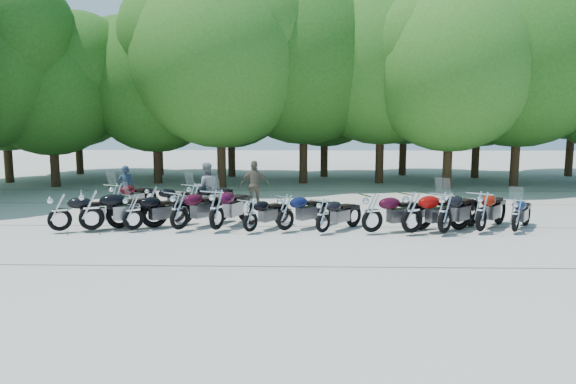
{
  "coord_description": "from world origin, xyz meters",
  "views": [
    {
      "loc": [
        0.39,
        -14.32,
        3.27
      ],
      "look_at": [
        0.0,
        1.5,
        1.1
      ],
      "focal_mm": 32.0,
      "sensor_mm": 36.0,
      "label": 1
    }
  ],
  "objects_px": {
    "motorcycle_7": "(323,215)",
    "motorcycle_11": "(482,210)",
    "motorcycle_9": "(412,211)",
    "motorcycle_14": "(153,199)",
    "motorcycle_8": "(372,212)",
    "rider_1": "(206,188)",
    "motorcycle_4": "(217,208)",
    "motorcycle_5": "(250,214)",
    "motorcycle_3": "(179,209)",
    "motorcycle_12": "(516,214)",
    "motorcycle_1": "(91,209)",
    "motorcycle_2": "(133,211)",
    "rider_0": "(126,187)",
    "motorcycle_0": "(59,211)",
    "motorcycle_15": "(194,198)",
    "motorcycle_13": "(117,198)",
    "motorcycle_6": "(285,211)",
    "rider_2": "(255,185)",
    "motorcycle_10": "(445,211)"
  },
  "relations": [
    {
      "from": "motorcycle_8",
      "to": "motorcycle_13",
      "type": "distance_m",
      "value": 8.94
    },
    {
      "from": "motorcycle_15",
      "to": "rider_1",
      "type": "xyz_separation_m",
      "value": [
        0.28,
        0.85,
        0.25
      ]
    },
    {
      "from": "motorcycle_3",
      "to": "rider_1",
      "type": "bearing_deg",
      "value": -59.36
    },
    {
      "from": "motorcycle_5",
      "to": "motorcycle_11",
      "type": "height_order",
      "value": "motorcycle_11"
    },
    {
      "from": "motorcycle_7",
      "to": "rider_2",
      "type": "distance_m",
      "value": 4.96
    },
    {
      "from": "motorcycle_0",
      "to": "motorcycle_11",
      "type": "xyz_separation_m",
      "value": [
        12.42,
        0.24,
        0.04
      ]
    },
    {
      "from": "motorcycle_5",
      "to": "rider_1",
      "type": "xyz_separation_m",
      "value": [
        -1.94,
        3.52,
        0.33
      ]
    },
    {
      "from": "motorcycle_8",
      "to": "motorcycle_7",
      "type": "bearing_deg",
      "value": 68.06
    },
    {
      "from": "motorcycle_0",
      "to": "motorcycle_8",
      "type": "height_order",
      "value": "motorcycle_8"
    },
    {
      "from": "motorcycle_13",
      "to": "rider_2",
      "type": "bearing_deg",
      "value": -137.24
    },
    {
      "from": "motorcycle_0",
      "to": "motorcycle_1",
      "type": "height_order",
      "value": "motorcycle_1"
    },
    {
      "from": "motorcycle_12",
      "to": "rider_0",
      "type": "bearing_deg",
      "value": 15.88
    },
    {
      "from": "motorcycle_13",
      "to": "motorcycle_6",
      "type": "bearing_deg",
      "value": -178.54
    },
    {
      "from": "motorcycle_11",
      "to": "motorcycle_15",
      "type": "xyz_separation_m",
      "value": [
        -9.0,
        2.49,
        -0.05
      ]
    },
    {
      "from": "motorcycle_7",
      "to": "motorcycle_9",
      "type": "relative_size",
      "value": 0.83
    },
    {
      "from": "motorcycle_4",
      "to": "motorcycle_14",
      "type": "relative_size",
      "value": 1.23
    },
    {
      "from": "motorcycle_2",
      "to": "motorcycle_14",
      "type": "distance_m",
      "value": 2.67
    },
    {
      "from": "motorcycle_2",
      "to": "motorcycle_6",
      "type": "bearing_deg",
      "value": -129.98
    },
    {
      "from": "motorcycle_8",
      "to": "motorcycle_12",
      "type": "xyz_separation_m",
      "value": [
        4.23,
        0.2,
        -0.08
      ]
    },
    {
      "from": "motorcycle_8",
      "to": "rider_1",
      "type": "xyz_separation_m",
      "value": [
        -5.5,
        3.53,
        0.23
      ]
    },
    {
      "from": "motorcycle_4",
      "to": "motorcycle_7",
      "type": "xyz_separation_m",
      "value": [
        3.16,
        -0.26,
        -0.13
      ]
    },
    {
      "from": "rider_0",
      "to": "motorcycle_15",
      "type": "bearing_deg",
      "value": 134.15
    },
    {
      "from": "motorcycle_6",
      "to": "motorcycle_14",
      "type": "distance_m",
      "value": 5.42
    },
    {
      "from": "motorcycle_12",
      "to": "motorcycle_9",
      "type": "bearing_deg",
      "value": 39.26
    },
    {
      "from": "motorcycle_9",
      "to": "motorcycle_1",
      "type": "bearing_deg",
      "value": 62.27
    },
    {
      "from": "motorcycle_4",
      "to": "motorcycle_7",
      "type": "distance_m",
      "value": 3.17
    },
    {
      "from": "motorcycle_3",
      "to": "motorcycle_14",
      "type": "relative_size",
      "value": 1.17
    },
    {
      "from": "motorcycle_3",
      "to": "rider_2",
      "type": "relative_size",
      "value": 1.33
    },
    {
      "from": "motorcycle_2",
      "to": "motorcycle_10",
      "type": "height_order",
      "value": "motorcycle_10"
    },
    {
      "from": "motorcycle_8",
      "to": "rider_1",
      "type": "bearing_deg",
      "value": 33.87
    },
    {
      "from": "motorcycle_12",
      "to": "motorcycle_15",
      "type": "height_order",
      "value": "motorcycle_15"
    },
    {
      "from": "motorcycle_3",
      "to": "rider_1",
      "type": "xyz_separation_m",
      "value": [
        0.21,
        3.31,
        0.22
      ]
    },
    {
      "from": "motorcycle_12",
      "to": "motorcycle_7",
      "type": "bearing_deg",
      "value": 36.42
    },
    {
      "from": "motorcycle_1",
      "to": "motorcycle_4",
      "type": "bearing_deg",
      "value": -111.64
    },
    {
      "from": "motorcycle_5",
      "to": "motorcycle_7",
      "type": "relative_size",
      "value": 0.98
    },
    {
      "from": "motorcycle_8",
      "to": "rider_1",
      "type": "distance_m",
      "value": 6.55
    },
    {
      "from": "motorcycle_5",
      "to": "motorcycle_14",
      "type": "distance_m",
      "value": 4.67
    },
    {
      "from": "motorcycle_9",
      "to": "motorcycle_14",
      "type": "xyz_separation_m",
      "value": [
        -8.4,
        2.96,
        -0.13
      ]
    },
    {
      "from": "motorcycle_11",
      "to": "rider_0",
      "type": "xyz_separation_m",
      "value": [
        -11.96,
        4.25,
        0.11
      ]
    },
    {
      "from": "motorcycle_14",
      "to": "rider_1",
      "type": "bearing_deg",
      "value": -93.8
    },
    {
      "from": "motorcycle_8",
      "to": "motorcycle_5",
      "type": "bearing_deg",
      "value": 66.27
    },
    {
      "from": "motorcycle_12",
      "to": "motorcycle_1",
      "type": "bearing_deg",
      "value": 34.5
    },
    {
      "from": "motorcycle_7",
      "to": "motorcycle_14",
      "type": "relative_size",
      "value": 1.01
    },
    {
      "from": "motorcycle_1",
      "to": "motorcycle_2",
      "type": "height_order",
      "value": "motorcycle_1"
    },
    {
      "from": "motorcycle_13",
      "to": "motorcycle_15",
      "type": "height_order",
      "value": "motorcycle_15"
    },
    {
      "from": "motorcycle_14",
      "to": "motorcycle_5",
      "type": "bearing_deg",
      "value": -152.07
    },
    {
      "from": "motorcycle_13",
      "to": "motorcycle_14",
      "type": "distance_m",
      "value": 1.25
    },
    {
      "from": "motorcycle_7",
      "to": "motorcycle_12",
      "type": "xyz_separation_m",
      "value": [
        5.66,
        0.24,
        0.01
      ]
    },
    {
      "from": "motorcycle_9",
      "to": "motorcycle_11",
      "type": "relative_size",
      "value": 1.01
    },
    {
      "from": "motorcycle_7",
      "to": "motorcycle_11",
      "type": "distance_m",
      "value": 4.66
    }
  ]
}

